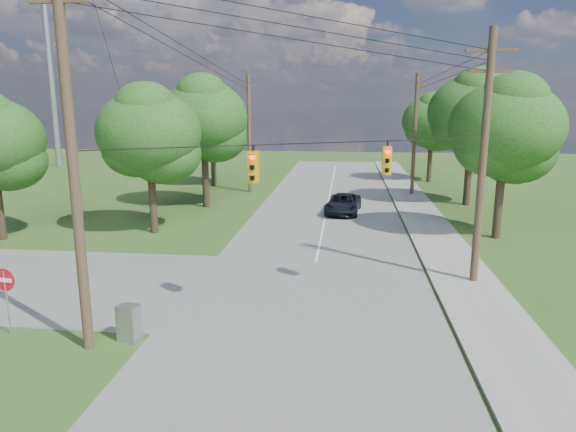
# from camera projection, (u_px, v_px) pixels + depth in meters

# --- Properties ---
(ground) EXTENTS (140.00, 140.00, 0.00)m
(ground) POSITION_uv_depth(u_px,v_px,m) (229.00, 362.00, 15.32)
(ground) COLOR #35531B
(ground) RESTS_ON ground
(main_road) EXTENTS (10.00, 100.00, 0.03)m
(main_road) POSITION_uv_depth(u_px,v_px,m) (308.00, 302.00, 19.95)
(main_road) COLOR gray
(main_road) RESTS_ON ground
(sidewalk_east) EXTENTS (2.60, 100.00, 0.12)m
(sidewalk_east) POSITION_uv_depth(u_px,v_px,m) (487.00, 308.00, 19.20)
(sidewalk_east) COLOR #A19E97
(sidewalk_east) RESTS_ON ground
(pole_sw) EXTENTS (2.00, 0.32, 12.00)m
(pole_sw) POSITION_uv_depth(u_px,v_px,m) (72.00, 150.00, 14.89)
(pole_sw) COLOR brown
(pole_sw) RESTS_ON ground
(pole_ne) EXTENTS (2.00, 0.32, 10.50)m
(pole_ne) POSITION_uv_depth(u_px,v_px,m) (483.00, 156.00, 20.93)
(pole_ne) COLOR brown
(pole_ne) RESTS_ON ground
(pole_north_e) EXTENTS (2.00, 0.32, 10.00)m
(pole_north_e) POSITION_uv_depth(u_px,v_px,m) (415.00, 134.00, 42.36)
(pole_north_e) COLOR brown
(pole_north_e) RESTS_ON ground
(pole_north_w) EXTENTS (2.00, 0.32, 10.00)m
(pole_north_w) POSITION_uv_depth(u_px,v_px,m) (249.00, 133.00, 43.90)
(pole_north_w) COLOR brown
(pole_north_w) RESTS_ON ground
(power_lines) EXTENTS (13.93, 29.62, 4.93)m
(power_lines) POSITION_uv_depth(u_px,v_px,m) (310.00, 69.00, 24.41)
(power_lines) COLOR black
(power_lines) RESTS_ON ground
(traffic_signals) EXTENTS (4.91, 3.27, 1.05)m
(traffic_signals) POSITION_uv_depth(u_px,v_px,m) (324.00, 163.00, 18.16)
(traffic_signals) COLOR gold
(traffic_signals) RESTS_ON ground
(tree_w_near) EXTENTS (6.00, 6.00, 8.40)m
(tree_w_near) POSITION_uv_depth(u_px,v_px,m) (149.00, 133.00, 29.50)
(tree_w_near) COLOR #3E311F
(tree_w_near) RESTS_ON ground
(tree_w_mid) EXTENTS (6.40, 6.40, 9.22)m
(tree_w_mid) POSITION_uv_depth(u_px,v_px,m) (203.00, 118.00, 37.02)
(tree_w_mid) COLOR #3E311F
(tree_w_mid) RESTS_ON ground
(tree_w_far) EXTENTS (6.00, 6.00, 8.73)m
(tree_w_far) POSITION_uv_depth(u_px,v_px,m) (212.00, 118.00, 47.02)
(tree_w_far) COLOR #3E311F
(tree_w_far) RESTS_ON ground
(tree_e_near) EXTENTS (6.20, 6.20, 8.81)m
(tree_e_near) POSITION_uv_depth(u_px,v_px,m) (505.00, 128.00, 28.19)
(tree_e_near) COLOR #3E311F
(tree_e_near) RESTS_ON ground
(tree_e_mid) EXTENTS (6.60, 6.60, 9.64)m
(tree_e_mid) POSITION_uv_depth(u_px,v_px,m) (473.00, 113.00, 37.70)
(tree_e_mid) COLOR #3E311F
(tree_e_mid) RESTS_ON ground
(tree_e_far) EXTENTS (5.80, 5.80, 8.32)m
(tree_e_far) POSITION_uv_depth(u_px,v_px,m) (432.00, 121.00, 49.67)
(tree_e_far) COLOR #3E311F
(tree_e_far) RESTS_ON ground
(car_main_north) EXTENTS (2.70, 5.03, 1.34)m
(car_main_north) POSITION_uv_depth(u_px,v_px,m) (343.00, 204.00, 35.97)
(car_main_north) COLOR black
(car_main_north) RESTS_ON main_road
(control_cabinet) EXTENTS (0.78, 0.64, 1.22)m
(control_cabinet) POSITION_uv_depth(u_px,v_px,m) (129.00, 323.00, 16.55)
(control_cabinet) COLOR #929598
(control_cabinet) RESTS_ON ground
(do_not_enter_sign) EXTENTS (0.77, 0.13, 2.30)m
(do_not_enter_sign) POSITION_uv_depth(u_px,v_px,m) (5.00, 287.00, 16.78)
(do_not_enter_sign) COLOR #929598
(do_not_enter_sign) RESTS_ON ground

